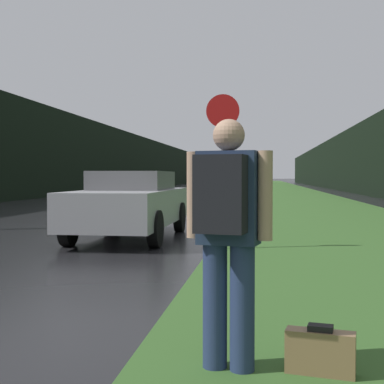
# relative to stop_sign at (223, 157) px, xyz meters

# --- Properties ---
(grass_verge) EXTENTS (6.00, 240.00, 0.02)m
(grass_verge) POSITION_rel_stop_sign_xyz_m (2.78, 30.59, -1.69)
(grass_verge) COLOR #386028
(grass_verge) RESTS_ON ground_plane
(lane_stripe_c) EXTENTS (0.12, 3.00, 0.01)m
(lane_stripe_c) POSITION_rel_stop_sign_xyz_m (-4.04, 4.73, -1.69)
(lane_stripe_c) COLOR silver
(lane_stripe_c) RESTS_ON ground_plane
(lane_stripe_d) EXTENTS (0.12, 3.00, 0.01)m
(lane_stripe_d) POSITION_rel_stop_sign_xyz_m (-4.04, 11.73, -1.69)
(lane_stripe_d) COLOR silver
(lane_stripe_d) RESTS_ON ground_plane
(lane_stripe_e) EXTENTS (0.12, 3.00, 0.01)m
(lane_stripe_e) POSITION_rel_stop_sign_xyz_m (-4.04, 18.73, -1.69)
(lane_stripe_e) COLOR silver
(lane_stripe_e) RESTS_ON ground_plane
(lane_stripe_f) EXTENTS (0.12, 3.00, 0.01)m
(lane_stripe_f) POSITION_rel_stop_sign_xyz_m (-4.04, 25.73, -1.69)
(lane_stripe_f) COLOR silver
(lane_stripe_f) RESTS_ON ground_plane
(treeline_far_side) EXTENTS (2.00, 140.00, 5.86)m
(treeline_far_side) POSITION_rel_stop_sign_xyz_m (-13.85, 40.59, 1.24)
(treeline_far_side) COLOR black
(treeline_far_side) RESTS_ON ground_plane
(treeline_near_side) EXTENTS (2.00, 140.00, 5.32)m
(treeline_near_side) POSITION_rel_stop_sign_xyz_m (8.78, 40.59, 0.97)
(treeline_near_side) COLOR black
(treeline_near_side) RESTS_ON ground_plane
(stop_sign) EXTENTS (0.61, 0.07, 2.85)m
(stop_sign) POSITION_rel_stop_sign_xyz_m (0.00, 0.00, 0.00)
(stop_sign) COLOR slate
(stop_sign) RESTS_ON ground_plane
(hitchhiker_with_backpack) EXTENTS (0.59, 0.47, 1.74)m
(hitchhiker_with_backpack) POSITION_rel_stop_sign_xyz_m (0.49, -6.16, -0.70)
(hitchhiker_with_backpack) COLOR navy
(hitchhiker_with_backpack) RESTS_ON ground_plane
(suitcase) EXTENTS (0.48, 0.23, 0.35)m
(suitcase) POSITION_rel_stop_sign_xyz_m (1.12, -6.15, -1.53)
(suitcase) COLOR olive
(suitcase) RESTS_ON ground_plane
(car_passing_near) EXTENTS (1.91, 4.76, 1.46)m
(car_passing_near) POSITION_rel_stop_sign_xyz_m (-2.13, 1.59, -0.93)
(car_passing_near) COLOR #9E9EA3
(car_passing_near) RESTS_ON ground_plane
(car_passing_far) EXTENTS (1.96, 4.72, 1.49)m
(car_passing_far) POSITION_rel_stop_sign_xyz_m (-2.13, 30.41, -0.93)
(car_passing_far) COLOR #BCBCBC
(car_passing_far) RESTS_ON ground_plane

